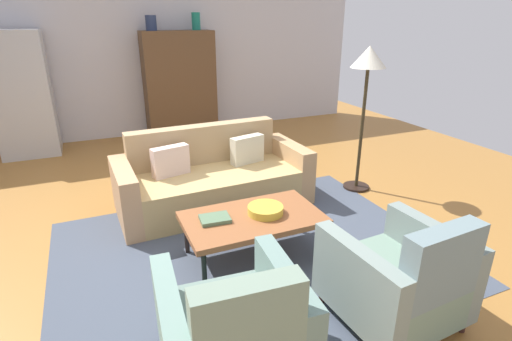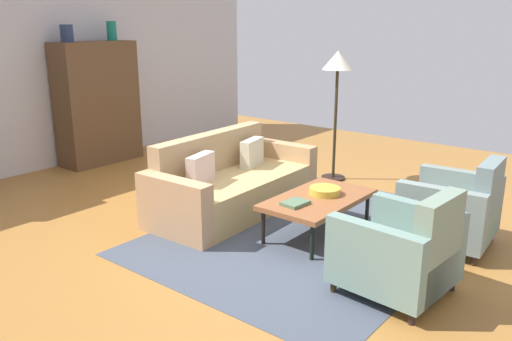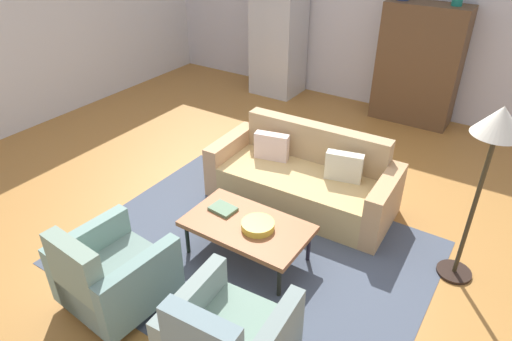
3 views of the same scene
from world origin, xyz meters
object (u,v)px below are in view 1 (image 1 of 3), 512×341
object	(u,v)px
vase_round	(196,21)
armchair_right	(401,281)
refrigerator	(22,94)
armchair_left	(234,334)
couch	(212,180)
vase_tall	(151,23)
coffee_table	(253,220)
book_stack	(214,219)
cabinet	(180,85)
fruit_bowl	(265,210)
floor_lamp	(368,71)

from	to	relation	value
vase_round	armchair_right	bearing A→B (deg)	-91.12
refrigerator	armchair_left	bearing A→B (deg)	-74.36
couch	vase_tall	distance (m)	3.36
coffee_table	vase_round	size ratio (longest dim) A/B	4.26
book_stack	cabinet	distance (m)	4.16
coffee_table	fruit_bowl	xyz separation A→B (m)	(0.12, -0.00, 0.07)
book_stack	cabinet	xyz separation A→B (m)	(0.69, 4.08, 0.48)
vase_tall	vase_round	distance (m)	0.75
armchair_left	armchair_right	size ratio (longest dim) A/B	1.00
vase_round	refrigerator	size ratio (longest dim) A/B	0.15
coffee_table	vase_tall	xyz separation A→B (m)	(-0.04, 4.13, 1.55)
book_stack	floor_lamp	world-z (taller)	floor_lamp
vase_round	vase_tall	bearing A→B (deg)	180.00
armchair_left	book_stack	bearing A→B (deg)	81.64
book_stack	refrigerator	world-z (taller)	refrigerator
couch	armchair_right	xyz separation A→B (m)	(0.61, -2.35, 0.06)
vase_tall	refrigerator	world-z (taller)	vase_tall
fruit_bowl	book_stack	world-z (taller)	fruit_bowl
couch	book_stack	distance (m)	1.19
fruit_bowl	coffee_table	bearing A→B (deg)	180.00
armchair_right	couch	bearing A→B (deg)	100.92
book_stack	vase_round	xyz separation A→B (m)	(1.04, 4.07, 1.52)
fruit_bowl	vase_tall	distance (m)	4.39
couch	armchair_left	xyz separation A→B (m)	(-0.60, -2.35, 0.06)
book_stack	couch	bearing A→B (deg)	73.90
armchair_left	vase_tall	distance (m)	5.55
armchair_left	floor_lamp	distance (m)	3.33
coffee_table	book_stack	bearing A→B (deg)	170.95
armchair_right	vase_tall	xyz separation A→B (m)	(-0.65, 5.29, 1.58)
couch	armchair_right	bearing A→B (deg)	102.43
armchair_right	cabinet	distance (m)	5.33
vase_tall	fruit_bowl	bearing A→B (deg)	-87.72
cabinet	vase_round	bearing A→B (deg)	-0.77
fruit_bowl	vase_tall	size ratio (longest dim) A/B	1.33
fruit_bowl	floor_lamp	xyz separation A→B (m)	(1.67, 0.88, 1.01)
fruit_bowl	vase_round	world-z (taller)	vase_round
couch	vase_round	xyz separation A→B (m)	(0.71, 2.94, 1.65)
fruit_bowl	armchair_right	bearing A→B (deg)	-67.56
cabinet	vase_tall	xyz separation A→B (m)	(-0.40, -0.00, 1.02)
coffee_table	cabinet	bearing A→B (deg)	85.05
book_stack	vase_round	distance (m)	4.47
fruit_bowl	vase_tall	xyz separation A→B (m)	(-0.16, 4.13, 1.48)
fruit_bowl	refrigerator	size ratio (longest dim) A/B	0.17
book_stack	refrigerator	size ratio (longest dim) A/B	0.14
armchair_right	cabinet	xyz separation A→B (m)	(-0.25, 5.30, 0.56)
fruit_bowl	armchair_left	bearing A→B (deg)	-121.96
armchair_left	vase_tall	xyz separation A→B (m)	(0.56, 5.29, 1.58)
vase_tall	armchair_right	bearing A→B (deg)	-83.04
armchair_right	vase_tall	size ratio (longest dim) A/B	3.70
vase_round	refrigerator	xyz separation A→B (m)	(-2.77, -0.10, -1.02)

